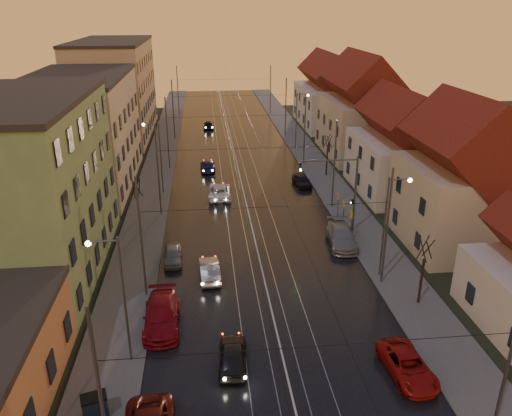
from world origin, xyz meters
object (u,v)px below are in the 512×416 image
object	(u,v)px
traffic_light_mast	(345,185)
parked_left_2	(161,315)
driving_car_4	(209,125)
street_lamp_2	(157,150)
driving_car_1	(210,270)
parked_left_3	(173,255)
driving_car_3	(208,166)
street_lamp_1	(389,217)
parked_right_1	(342,236)
street_lamp_3	(299,116)
driving_car_0	(233,355)
parked_right_2	(302,181)
street_lamp_0	(117,289)
dumpster	(95,406)
parked_right_0	(407,365)
driving_car_2	(220,191)

from	to	relation	value
traffic_light_mast	parked_left_2	bearing A→B (deg)	-140.25
driving_car_4	street_lamp_2	bearing A→B (deg)	82.00
driving_car_1	parked_left_3	world-z (taller)	driving_car_1
street_lamp_2	driving_car_3	bearing A→B (deg)	55.34
street_lamp_1	parked_right_1	bearing A→B (deg)	107.48
street_lamp_3	parked_left_2	size ratio (longest dim) A/B	1.47
traffic_light_mast	driving_car_3	bearing A→B (deg)	120.97
driving_car_0	parked_right_2	size ratio (longest dim) A/B	1.04
driving_car_3	parked_left_3	size ratio (longest dim) A/B	1.22
street_lamp_0	parked_left_2	world-z (taller)	street_lamp_0
street_lamp_2	traffic_light_mast	bearing A→B (deg)	-35.07
street_lamp_1	parked_left_2	xyz separation A→B (m)	(-16.36, -4.69, -4.10)
street_lamp_0	parked_right_2	world-z (taller)	street_lamp_0
driving_car_1	dumpster	size ratio (longest dim) A/B	3.44
street_lamp_3	dumpster	bearing A→B (deg)	-111.66
street_lamp_3	parked_right_2	distance (m)	15.94
dumpster	parked_right_1	bearing A→B (deg)	28.80
street_lamp_3	parked_left_2	distance (m)	44.04
street_lamp_1	parked_right_0	world-z (taller)	street_lamp_1
traffic_light_mast	driving_car_0	size ratio (longest dim) A/B	1.82
street_lamp_0	parked_right_1	world-z (taller)	street_lamp_0
street_lamp_0	street_lamp_2	world-z (taller)	same
parked_right_0	parked_right_1	size ratio (longest dim) A/B	0.84
traffic_light_mast	parked_left_2	size ratio (longest dim) A/B	1.32
parked_right_2	parked_left_2	bearing A→B (deg)	-125.77
street_lamp_0	parked_left_3	world-z (taller)	street_lamp_0
driving_car_3	parked_left_3	distance (m)	23.85
parked_left_2	parked_right_2	bearing A→B (deg)	59.61
traffic_light_mast	driving_car_1	distance (m)	14.44
driving_car_1	parked_right_0	bearing A→B (deg)	128.79
driving_car_3	street_lamp_1	bearing A→B (deg)	113.78
driving_car_0	parked_right_1	distance (m)	17.81
street_lamp_0	parked_right_1	distance (m)	21.74
parked_right_0	driving_car_2	bearing A→B (deg)	103.57
driving_car_1	driving_car_3	world-z (taller)	driving_car_1
parked_right_1	street_lamp_0	bearing A→B (deg)	-134.90
driving_car_3	street_lamp_0	bearing A→B (deg)	80.31
parked_right_0	driving_car_4	bearing A→B (deg)	94.90
street_lamp_3	parked_left_2	world-z (taller)	street_lamp_3
street_lamp_2	parked_right_0	xyz separation A→B (m)	(15.78, -30.78, -4.25)
driving_car_3	parked_right_1	bearing A→B (deg)	115.57
driving_car_2	parked_right_2	world-z (taller)	driving_car_2
driving_car_1	parked_right_2	distance (m)	22.49
driving_car_3	driving_car_4	bearing A→B (deg)	-92.59
driving_car_4	dumpster	bearing A→B (deg)	86.68
driving_car_2	parked_right_2	size ratio (longest dim) A/B	1.31
driving_car_4	parked_left_2	world-z (taller)	parked_left_2
street_lamp_3	driving_car_0	size ratio (longest dim) A/B	2.02
parked_right_2	parked_right_0	bearing A→B (deg)	-97.12
street_lamp_0	parked_right_0	distance (m)	16.58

